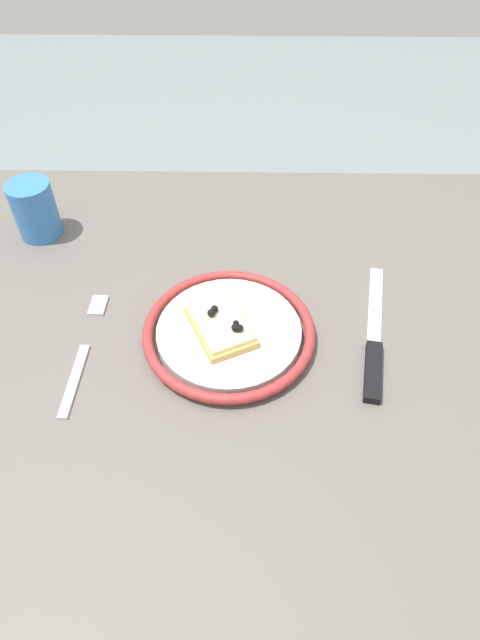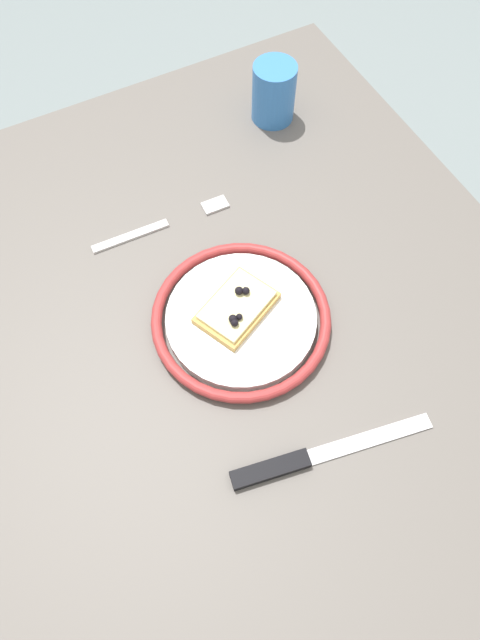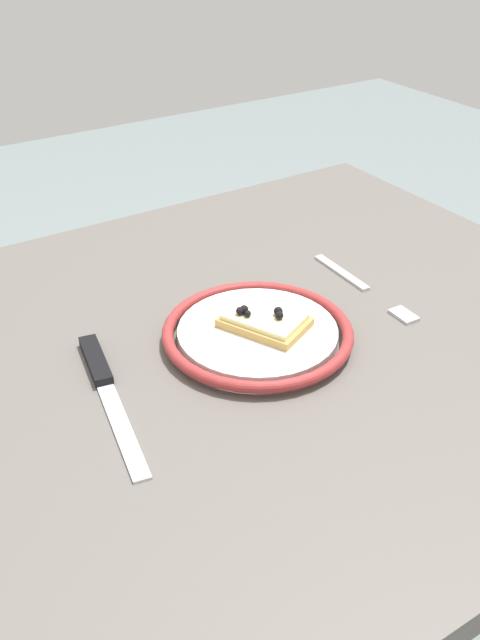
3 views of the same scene
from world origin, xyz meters
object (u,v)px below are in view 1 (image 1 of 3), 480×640
Objects in this scene: dining_table at (230,383)px; knife at (374,352)px; fork at (84,350)px; cup at (35,210)px; pizza_slice_near at (221,325)px; plate at (230,332)px.

dining_table is 3.96× the size of knife.
cup reaches higher than fork.
pizza_slice_near is 0.18m from fork.
fork is (-0.19, -0.03, -0.01)m from plate.
cup is at bearing 144.92° from plate.
dining_table is 0.40m from cup.
knife reaches higher than fork.
fork is (-0.19, -0.02, 0.09)m from dining_table.
pizza_slice_near is 0.58× the size of fork.
knife is at bearing 0.07° from fork.
cup is (-0.30, 0.21, 0.03)m from plate.
pizza_slice_near reaches higher than fork.
dining_table is 10.52× the size of cup.
pizza_slice_near is 1.29× the size of cup.
pizza_slice_near is at bearing 8.07° from fork.
cup reaches higher than plate.
pizza_slice_near is 0.49× the size of knife.
pizza_slice_near is (-0.01, 0.01, 0.12)m from dining_table.
dining_table is 0.21m from fork.
fork is at bearing -179.93° from knife.
knife is at bearing -5.54° from dining_table.
cup is at bearing 143.84° from pizza_slice_near.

